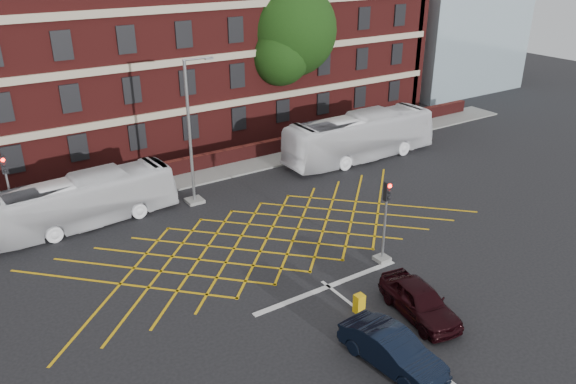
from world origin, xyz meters
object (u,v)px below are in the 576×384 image
car_maroon (420,300)px  traffic_light_near (384,229)px  deciduous_tree (290,37)px  street_lamp (192,156)px  car_navy (392,350)px  utility_cabinet (359,304)px  traffic_light_far (11,200)px  bus_right (360,137)px  bus_left (83,201)px

car_maroon → traffic_light_near: size_ratio=1.00×
deciduous_tree → street_lamp: bearing=-145.8°
car_navy → car_maroon: 3.54m
deciduous_tree → utility_cabinet: size_ratio=13.83×
deciduous_tree → traffic_light_far: bearing=-164.2°
bus_right → car_maroon: bus_right is taller
street_lamp → bus_left: bearing=174.3°
car_navy → utility_cabinet: size_ratio=5.04×
car_maroon → traffic_light_near: 4.67m
deciduous_tree → traffic_light_far: (-22.30, -6.31, -5.98)m
bus_left → deciduous_tree: (18.96, 7.89, 6.30)m
street_lamp → deciduous_tree: bearing=34.2°
utility_cabinet → street_lamp: bearing=94.7°
deciduous_tree → car_navy: bearing=-115.8°
traffic_light_far → car_maroon: bearing=-54.2°
traffic_light_near → utility_cabinet: size_ratio=4.96×
car_navy → traffic_light_near: 7.70m
street_lamp → traffic_light_near: bearing=-66.9°
car_maroon → street_lamp: bearing=110.7°
car_navy → traffic_light_far: traffic_light_far is taller
bus_left → traffic_light_near: (11.30, -12.10, 0.32)m
deciduous_tree → traffic_light_near: size_ratio=2.79×
traffic_light_far → traffic_light_near: bearing=-43.0°
car_maroon → utility_cabinet: (-2.00, 1.55, -0.30)m
car_maroon → traffic_light_far: traffic_light_far is taller
bus_right → car_maroon: (-10.08, -15.99, -0.94)m
traffic_light_far → car_navy: bearing=-63.4°
bus_left → bus_right: size_ratio=0.86×
car_maroon → deciduous_tree: 26.88m
deciduous_tree → street_lamp: deciduous_tree is taller
deciduous_tree → traffic_light_near: (-7.66, -19.98, -5.98)m
deciduous_tree → traffic_light_far: 23.94m
car_navy → street_lamp: street_lamp is taller
utility_cabinet → car_navy: bearing=-109.2°
car_maroon → bus_right: bearing=67.1°
bus_left → street_lamp: bearing=-99.3°
bus_left → traffic_light_near: size_ratio=2.43×
bus_left → car_maroon: size_ratio=2.42×
traffic_light_near → deciduous_tree: bearing=69.0°
traffic_light_near → street_lamp: (-4.88, 11.46, 1.20)m
bus_right → traffic_light_far: (-23.00, 1.89, 0.09)m
bus_left → traffic_light_far: traffic_light_far is taller
deciduous_tree → utility_cabinet: bearing=-116.7°
bus_right → car_navy: (-13.20, -17.67, -0.96)m
bus_right → car_navy: bus_right is taller
bus_left → car_maroon: (9.57, -16.31, -0.71)m
traffic_light_far → utility_cabinet: traffic_light_far is taller
traffic_light_far → bus_right: bearing=-4.7°
deciduous_tree → street_lamp: size_ratio=1.37×
car_navy → deciduous_tree: bearing=57.7°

